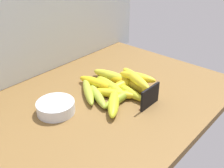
{
  "coord_description": "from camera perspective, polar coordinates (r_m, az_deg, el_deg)",
  "views": [
    {
      "loc": [
        -66.45,
        -62.91,
        61.54
      ],
      "look_at": [
        5.73,
        0.35,
        8.0
      ],
      "focal_mm": 43.61,
      "sensor_mm": 36.0,
      "label": 1
    }
  ],
  "objects": [
    {
      "name": "banana_7",
      "position": [
        1.12,
        -5.03,
        -1.53
      ],
      "size": [
        15.17,
        18.79,
        3.58
      ],
      "primitive_type": "ellipsoid",
      "rotation": [
        0.0,
        0.0,
        0.94
      ],
      "color": "#A3B134",
      "rests_on": "counter_top"
    },
    {
      "name": "banana_8",
      "position": [
        1.22,
        -0.04,
        1.64
      ],
      "size": [
        6.94,
        20.06,
        4.35
      ],
      "primitive_type": "ellipsoid",
      "rotation": [
        0.0,
        0.0,
        4.85
      ],
      "color": "gold",
      "rests_on": "counter_top"
    },
    {
      "name": "banana_6",
      "position": [
        1.19,
        1.81,
        0.72
      ],
      "size": [
        5.29,
        15.41,
        3.7
      ],
      "primitive_type": "ellipsoid",
      "rotation": [
        0.0,
        0.0,
        1.68
      ],
      "color": "yellow",
      "rests_on": "counter_top"
    },
    {
      "name": "banana_0",
      "position": [
        1.14,
        -0.26,
        -0.53
      ],
      "size": [
        8.81,
        20.85,
        4.23
      ],
      "primitive_type": "ellipsoid",
      "rotation": [
        0.0,
        0.0,
        1.34
      ],
      "color": "gold",
      "rests_on": "counter_top"
    },
    {
      "name": "fruit_bowl",
      "position": [
        1.03,
        -11.71,
        -4.78
      ],
      "size": [
        14.1,
        14.1,
        4.38
      ],
      "primitive_type": "cylinder",
      "color": "silver",
      "rests_on": "counter_top"
    },
    {
      "name": "banana_2",
      "position": [
        1.03,
        0.35,
        -4.06
      ],
      "size": [
        17.14,
        14.55,
        4.25
      ],
      "primitive_type": "ellipsoid",
      "rotation": [
        0.0,
        0.0,
        3.8
      ],
      "color": "gold",
      "rests_on": "counter_top"
    },
    {
      "name": "banana_9",
      "position": [
        1.07,
        1.48,
        -3.06
      ],
      "size": [
        17.68,
        3.76,
        3.49
      ],
      "primitive_type": "ellipsoid",
      "rotation": [
        0.0,
        0.0,
        3.13
      ],
      "color": "#92AE29",
      "rests_on": "counter_top"
    },
    {
      "name": "banana_13",
      "position": [
        1.13,
        5.34,
        1.48
      ],
      "size": [
        7.51,
        16.37,
        3.68
      ],
      "primitive_type": "ellipsoid",
      "rotation": [
        0.0,
        0.0,
        1.82
      ],
      "color": "yellow",
      "rests_on": "banana_1"
    },
    {
      "name": "banana_3",
      "position": [
        1.08,
        -2.96,
        -2.58
      ],
      "size": [
        11.65,
        17.44,
        3.38
      ],
      "primitive_type": "ellipsoid",
      "rotation": [
        0.0,
        0.0,
        1.07
      ],
      "color": "#A2B739",
      "rests_on": "counter_top"
    },
    {
      "name": "back_wall",
      "position": [
        1.25,
        -15.91,
        15.79
      ],
      "size": [
        130.0,
        2.0,
        70.0
      ],
      "primitive_type": "cube",
      "color": "silver",
      "rests_on": "ground"
    },
    {
      "name": "banana_10",
      "position": [
        1.16,
        -3.02,
        0.13
      ],
      "size": [
        6.7,
        19.83,
        4.21
      ],
      "primitive_type": "ellipsoid",
      "rotation": [
        0.0,
        0.0,
        1.7
      ],
      "color": "yellow",
      "rests_on": "counter_top"
    },
    {
      "name": "banana_12",
      "position": [
        1.12,
        4.98,
        1.18
      ],
      "size": [
        11.21,
        20.3,
        3.84
      ],
      "primitive_type": "ellipsoid",
      "rotation": [
        0.0,
        0.0,
        1.19
      ],
      "color": "yellow",
      "rests_on": "banana_1"
    },
    {
      "name": "chalkboard_sign",
      "position": [
        1.04,
        7.93,
        -2.78
      ],
      "size": [
        11.0,
        1.8,
        8.4
      ],
      "color": "black",
      "rests_on": "counter_top"
    },
    {
      "name": "banana_11",
      "position": [
        1.11,
        3.53,
        -1.62
      ],
      "size": [
        6.28,
        16.81,
        3.6
      ],
      "primitive_type": "ellipsoid",
      "rotation": [
        0.0,
        0.0,
        1.4
      ],
      "color": "gold",
      "rests_on": "counter_top"
    },
    {
      "name": "banana_4",
      "position": [
        1.1,
        0.25,
        -2.0
      ],
      "size": [
        12.59,
        19.06,
        3.7
      ],
      "primitive_type": "ellipsoid",
      "rotation": [
        0.0,
        0.0,
        5.21
      ],
      "color": "yellow",
      "rests_on": "counter_top"
    },
    {
      "name": "counter_top",
      "position": [
        1.09,
        -1.84,
        -4.13
      ],
      "size": [
        110.0,
        76.0,
        3.0
      ],
      "primitive_type": "cube",
      "color": "brown",
      "rests_on": "ground"
    },
    {
      "name": "banana_1",
      "position": [
        1.14,
        5.35,
        -0.47
      ],
      "size": [
        7.08,
        17.11,
        4.37
      ],
      "primitive_type": "ellipsoid",
      "rotation": [
        0.0,
        0.0,
        1.4
      ],
      "color": "yellow",
      "rests_on": "counter_top"
    },
    {
      "name": "banana_5",
      "position": [
        1.16,
        2.82,
        0.0
      ],
      "size": [
        19.15,
        7.64,
        4.33
      ],
      "primitive_type": "ellipsoid",
      "rotation": [
        0.0,
        0.0,
        2.96
      ],
      "color": "yellow",
      "rests_on": "counter_top"
    }
  ]
}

